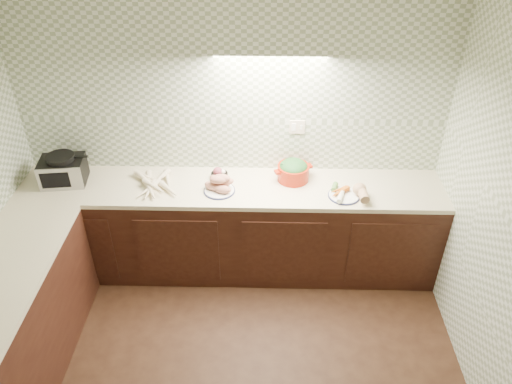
{
  "coord_description": "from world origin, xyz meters",
  "views": [
    {
      "loc": [
        0.29,
        -1.98,
        3.28
      ],
      "look_at": [
        0.22,
        1.25,
        1.02
      ],
      "focal_mm": 35.0,
      "sensor_mm": 36.0,
      "label": 1
    }
  ],
  "objects_px": {
    "onion_bowl": "(219,174)",
    "dutch_oven": "(293,170)",
    "parsnip_pile": "(160,187)",
    "veg_plate": "(351,192)",
    "toaster_oven": "(63,170)",
    "sweet_potato_plate": "(220,185)"
  },
  "relations": [
    {
      "from": "sweet_potato_plate",
      "to": "veg_plate",
      "type": "height_order",
      "value": "sweet_potato_plate"
    },
    {
      "from": "sweet_potato_plate",
      "to": "dutch_oven",
      "type": "height_order",
      "value": "dutch_oven"
    },
    {
      "from": "parsnip_pile",
      "to": "onion_bowl",
      "type": "bearing_deg",
      "value": 22.17
    },
    {
      "from": "toaster_oven",
      "to": "onion_bowl",
      "type": "bearing_deg",
      "value": -3.72
    },
    {
      "from": "dutch_oven",
      "to": "parsnip_pile",
      "type": "bearing_deg",
      "value": 169.07
    },
    {
      "from": "toaster_oven",
      "to": "veg_plate",
      "type": "bearing_deg",
      "value": -11.0
    },
    {
      "from": "parsnip_pile",
      "to": "onion_bowl",
      "type": "xyz_separation_m",
      "value": [
        0.48,
        0.2,
        0.01
      ]
    },
    {
      "from": "veg_plate",
      "to": "dutch_oven",
      "type": "bearing_deg",
      "value": 152.91
    },
    {
      "from": "toaster_oven",
      "to": "onion_bowl",
      "type": "distance_m",
      "value": 1.32
    },
    {
      "from": "sweet_potato_plate",
      "to": "dutch_oven",
      "type": "xyz_separation_m",
      "value": [
        0.62,
        0.19,
        0.03
      ]
    },
    {
      "from": "dutch_oven",
      "to": "veg_plate",
      "type": "relative_size",
      "value": 1.1
    },
    {
      "from": "parsnip_pile",
      "to": "sweet_potato_plate",
      "type": "bearing_deg",
      "value": 0.91
    },
    {
      "from": "parsnip_pile",
      "to": "onion_bowl",
      "type": "distance_m",
      "value": 0.52
    },
    {
      "from": "parsnip_pile",
      "to": "onion_bowl",
      "type": "height_order",
      "value": "onion_bowl"
    },
    {
      "from": "parsnip_pile",
      "to": "dutch_oven",
      "type": "bearing_deg",
      "value": 9.95
    },
    {
      "from": "toaster_oven",
      "to": "veg_plate",
      "type": "xyz_separation_m",
      "value": [
        2.41,
        -0.15,
        -0.08
      ]
    },
    {
      "from": "parsnip_pile",
      "to": "dutch_oven",
      "type": "distance_m",
      "value": 1.14
    },
    {
      "from": "onion_bowl",
      "to": "veg_plate",
      "type": "relative_size",
      "value": 0.45
    },
    {
      "from": "onion_bowl",
      "to": "dutch_oven",
      "type": "bearing_deg",
      "value": 0.03
    },
    {
      "from": "toaster_oven",
      "to": "onion_bowl",
      "type": "height_order",
      "value": "toaster_oven"
    },
    {
      "from": "toaster_oven",
      "to": "parsnip_pile",
      "type": "height_order",
      "value": "toaster_oven"
    },
    {
      "from": "toaster_oven",
      "to": "veg_plate",
      "type": "height_order",
      "value": "toaster_oven"
    }
  ]
}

